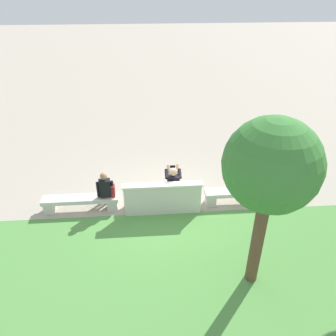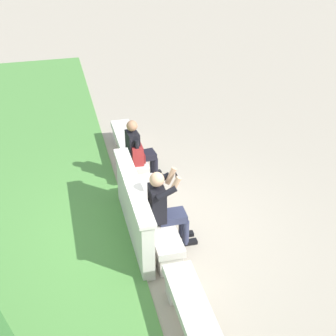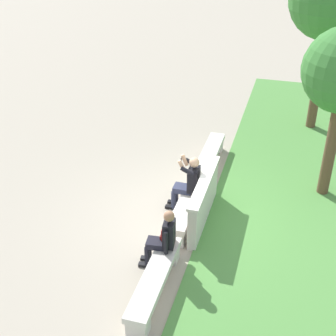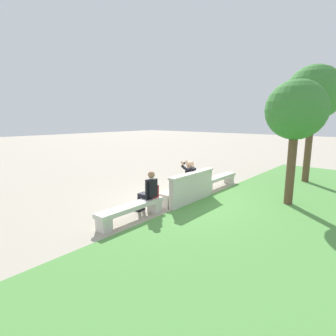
{
  "view_description": "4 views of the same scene",
  "coord_description": "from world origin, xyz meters",
  "px_view_note": "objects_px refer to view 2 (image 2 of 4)",
  "views": [
    {
      "loc": [
        0.41,
        7.74,
        5.98
      ],
      "look_at": [
        -0.21,
        -0.5,
        1.01
      ],
      "focal_mm": 35.0,
      "sensor_mm": 36.0,
      "label": 1
    },
    {
      "loc": [
        -5.85,
        1.3,
        4.8
      ],
      "look_at": [
        0.34,
        -0.3,
        0.97
      ],
      "focal_mm": 50.0,
      "sensor_mm": 36.0,
      "label": 2
    },
    {
      "loc": [
        8.09,
        1.89,
        6.06
      ],
      "look_at": [
        -0.31,
        -0.53,
        0.99
      ],
      "focal_mm": 50.0,
      "sensor_mm": 36.0,
      "label": 3
    },
    {
      "loc": [
        6.85,
        5.11,
        2.72
      ],
      "look_at": [
        -0.07,
        -0.76,
        1.02
      ],
      "focal_mm": 28.0,
      "sensor_mm": 36.0,
      "label": 4
    }
  ],
  "objects_px": {
    "person_photographer": "(165,205)",
    "backpack": "(137,155)",
    "bench_main": "(201,333)",
    "bench_near": "(155,217)",
    "person_distant": "(139,149)",
    "bench_mid": "(129,148)"
  },
  "relations": [
    {
      "from": "person_photographer",
      "to": "backpack",
      "type": "distance_m",
      "value": 1.81
    },
    {
      "from": "backpack",
      "to": "bench_main",
      "type": "bearing_deg",
      "value": 179.73
    },
    {
      "from": "bench_near",
      "to": "person_distant",
      "type": "relative_size",
      "value": 1.72
    },
    {
      "from": "person_photographer",
      "to": "person_distant",
      "type": "bearing_deg",
      "value": 0.35
    },
    {
      "from": "person_photographer",
      "to": "backpack",
      "type": "bearing_deg",
      "value": 1.9
    },
    {
      "from": "person_distant",
      "to": "backpack",
      "type": "relative_size",
      "value": 2.94
    },
    {
      "from": "bench_mid",
      "to": "bench_main",
      "type": "bearing_deg",
      "value": 180.0
    },
    {
      "from": "person_photographer",
      "to": "person_distant",
      "type": "xyz_separation_m",
      "value": [
        1.94,
        0.01,
        -0.06
      ]
    },
    {
      "from": "bench_main",
      "to": "backpack",
      "type": "bearing_deg",
      "value": -0.27
    },
    {
      "from": "bench_mid",
      "to": "person_photographer",
      "type": "bearing_deg",
      "value": -178.33
    },
    {
      "from": "person_photographer",
      "to": "backpack",
      "type": "relative_size",
      "value": 3.08
    },
    {
      "from": "bench_near",
      "to": "person_photographer",
      "type": "bearing_deg",
      "value": -166.54
    },
    {
      "from": "bench_mid",
      "to": "person_distant",
      "type": "bearing_deg",
      "value": -174.86
    },
    {
      "from": "bench_main",
      "to": "person_distant",
      "type": "height_order",
      "value": "person_distant"
    },
    {
      "from": "backpack",
      "to": "person_distant",
      "type": "bearing_deg",
      "value": -20.01
    },
    {
      "from": "backpack",
      "to": "person_photographer",
      "type": "bearing_deg",
      "value": -178.1
    },
    {
      "from": "bench_main",
      "to": "bench_mid",
      "type": "relative_size",
      "value": 1.0
    },
    {
      "from": "bench_mid",
      "to": "person_distant",
      "type": "xyz_separation_m",
      "value": [
        -0.73,
        -0.07,
        0.37
      ]
    },
    {
      "from": "bench_mid",
      "to": "backpack",
      "type": "bearing_deg",
      "value": -178.82
    },
    {
      "from": "bench_main",
      "to": "bench_near",
      "type": "xyz_separation_m",
      "value": [
        2.35,
        0.0,
        0.0
      ]
    },
    {
      "from": "person_photographer",
      "to": "person_distant",
      "type": "height_order",
      "value": "person_photographer"
    },
    {
      "from": "bench_near",
      "to": "person_distant",
      "type": "distance_m",
      "value": 1.66
    }
  ]
}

